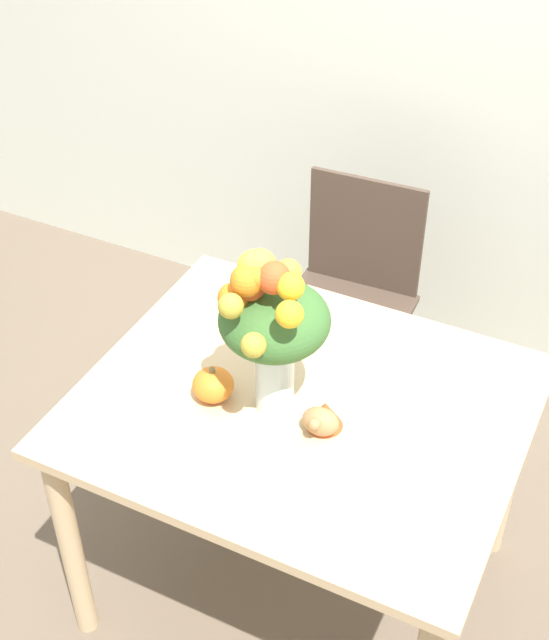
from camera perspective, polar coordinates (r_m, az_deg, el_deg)
ground_plane at (r=2.84m, az=1.49°, el=-16.45°), size 12.00×12.00×0.00m
wall_back at (r=3.06m, az=13.24°, el=19.03°), size 8.00×0.06×2.70m
dining_table at (r=2.34m, az=1.75°, el=-7.25°), size 1.10×0.92×0.76m
flower_vase at (r=2.07m, az=-0.20°, el=-0.14°), size 0.27×0.31×0.46m
pumpkin at (r=2.24m, az=-3.95°, el=-4.15°), size 0.11×0.11×0.10m
turkey_figurine at (r=2.17m, az=3.11°, el=-6.23°), size 0.09×0.12×0.08m
dining_chair_near_window at (r=3.05m, az=4.78°, el=1.03°), size 0.44×0.44×0.89m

